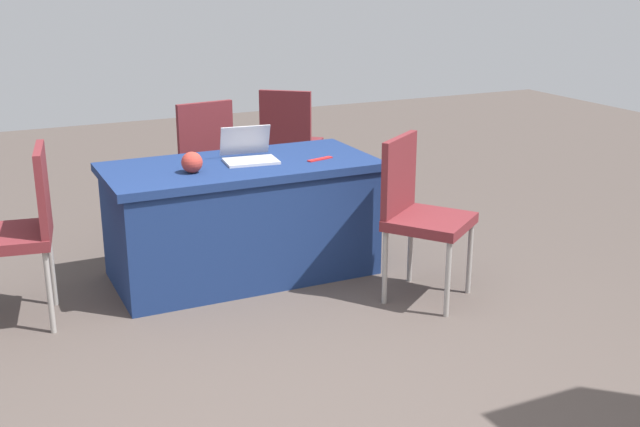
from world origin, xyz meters
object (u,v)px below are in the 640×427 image
Objects in this scene: chair_aisle at (199,155)px; laptop_silver at (249,155)px; chair_tucked_right at (290,138)px; table_foreground at (242,219)px; yarn_ball at (192,162)px; chair_by_pillar at (21,224)px; scissors_red at (320,159)px; chair_near_front at (418,208)px.

chair_aisle is 0.99m from laptop_silver.
chair_tucked_right is 0.98× the size of chair_aisle.
yarn_ball is at bearing 18.08° from table_foreground.
chair_aisle is at bearing -108.53° from yarn_ball.
table_foreground is at bearing -73.74° from chair_by_pillar.
chair_aisle reaches higher than table_foreground.
chair_aisle is (0.87, 0.36, 0.02)m from chair_tucked_right.
chair_aisle is at bearing -81.81° from laptop_silver.
yarn_ball is (0.33, 0.11, 0.42)m from table_foreground.
chair_by_pillar is at bearing 7.03° from table_foreground.
table_foreground is 0.41m from laptop_silver.
chair_tucked_right is 1.59m from laptop_silver.
chair_aisle reaches higher than laptop_silver.
yarn_ball is 0.69× the size of scissors_red.
chair_aisle is (-0.04, -1.00, 0.19)m from table_foreground.
yarn_ball is (0.37, 1.11, 0.23)m from chair_aisle.
chair_near_front is 2.20m from chair_by_pillar.
scissors_red is at bearing 164.27° from table_foreground.
chair_near_front is 0.74m from scissors_red.
table_foreground is 1.02m from chair_aisle.
chair_tucked_right is 7.57× the size of yarn_ball.
laptop_silver is (-0.03, 0.97, 0.21)m from chair_aisle.
chair_aisle is at bearing -84.38° from scissors_red.
chair_tucked_right is at bearing -123.83° from table_foreground.
table_foreground is 13.31× the size of yarn_ball.
chair_aisle is 1.19m from yarn_ball.
chair_aisle is 0.99× the size of chair_by_pillar.
chair_by_pillar is (2.11, -0.61, 0.02)m from chair_near_front.
yarn_ball is at bearing -92.35° from chair_tucked_right.
chair_near_front reaches higher than laptop_silver.
table_foreground is at bearing -31.29° from scissors_red.
chair_near_front is 7.66× the size of yarn_ball.
chair_aisle is 2.79× the size of laptop_silver.
chair_near_front is 1.93m from chair_aisle.
chair_by_pillar is 0.99m from yarn_ball.
scissors_red is at bearing -98.75° from chair_near_front.
chair_tucked_right is 0.97× the size of chair_by_pillar.
scissors_red is at bearing 164.41° from laptop_silver.
chair_by_pillar reaches higher than yarn_ball.
chair_tucked_right is 1.57m from scissors_red.
yarn_ball is (-0.97, -0.05, 0.22)m from chair_by_pillar.
table_foreground is 1.65m from chair_tucked_right.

